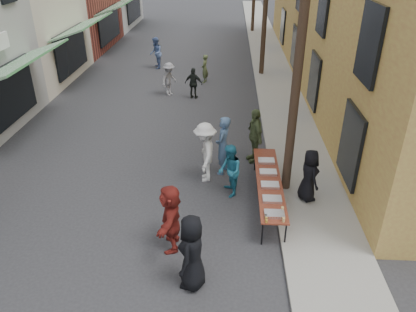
# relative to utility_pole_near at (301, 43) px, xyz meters

# --- Properties ---
(ground) EXTENTS (120.00, 120.00, 0.00)m
(ground) POSITION_rel_utility_pole_near_xyz_m (-4.30, -3.00, -4.50)
(ground) COLOR #28282B
(ground) RESTS_ON ground
(sidewalk) EXTENTS (2.20, 60.00, 0.10)m
(sidewalk) POSITION_rel_utility_pole_near_xyz_m (0.70, 12.00, -4.45)
(sidewalk) COLOR gray
(sidewalk) RESTS_ON ground
(utility_pole_near) EXTENTS (0.26, 0.26, 9.00)m
(utility_pole_near) POSITION_rel_utility_pole_near_xyz_m (0.00, 0.00, 0.00)
(utility_pole_near) COLOR #2D2116
(utility_pole_near) RESTS_ON ground
(serving_table) EXTENTS (0.70, 4.00, 0.75)m
(serving_table) POSITION_rel_utility_pole_near_xyz_m (-0.60, -0.72, -3.79)
(serving_table) COLOR #5F2316
(serving_table) RESTS_ON ground
(catering_tray_sausage) EXTENTS (0.50, 0.33, 0.08)m
(catering_tray_sausage) POSITION_rel_utility_pole_near_xyz_m (-0.60, -2.37, -3.71)
(catering_tray_sausage) COLOR maroon
(catering_tray_sausage) RESTS_ON serving_table
(catering_tray_foil_b) EXTENTS (0.50, 0.33, 0.08)m
(catering_tray_foil_b) POSITION_rel_utility_pole_near_xyz_m (-0.60, -1.72, -3.71)
(catering_tray_foil_b) COLOR #B2B2B7
(catering_tray_foil_b) RESTS_ON serving_table
(catering_tray_buns) EXTENTS (0.50, 0.33, 0.08)m
(catering_tray_buns) POSITION_rel_utility_pole_near_xyz_m (-0.60, -1.02, -3.71)
(catering_tray_buns) COLOR tan
(catering_tray_buns) RESTS_ON serving_table
(catering_tray_foil_d) EXTENTS (0.50, 0.33, 0.08)m
(catering_tray_foil_d) POSITION_rel_utility_pole_near_xyz_m (-0.60, -0.32, -3.71)
(catering_tray_foil_d) COLOR #B2B2B7
(catering_tray_foil_d) RESTS_ON serving_table
(catering_tray_buns_end) EXTENTS (0.50, 0.33, 0.08)m
(catering_tray_buns_end) POSITION_rel_utility_pole_near_xyz_m (-0.60, 0.38, -3.71)
(catering_tray_buns_end) COLOR tan
(catering_tray_buns_end) RESTS_ON serving_table
(condiment_jar_a) EXTENTS (0.07, 0.07, 0.08)m
(condiment_jar_a) POSITION_rel_utility_pole_near_xyz_m (-0.82, -2.67, -3.71)
(condiment_jar_a) COLOR #A57F26
(condiment_jar_a) RESTS_ON serving_table
(condiment_jar_b) EXTENTS (0.07, 0.07, 0.08)m
(condiment_jar_b) POSITION_rel_utility_pole_near_xyz_m (-0.82, -2.57, -3.71)
(condiment_jar_b) COLOR #A57F26
(condiment_jar_b) RESTS_ON serving_table
(condiment_jar_c) EXTENTS (0.07, 0.07, 0.08)m
(condiment_jar_c) POSITION_rel_utility_pole_near_xyz_m (-0.82, -2.47, -3.71)
(condiment_jar_c) COLOR #A57F26
(condiment_jar_c) RESTS_ON serving_table
(cup_stack) EXTENTS (0.08, 0.08, 0.12)m
(cup_stack) POSITION_rel_utility_pole_near_xyz_m (-0.40, -2.62, -3.69)
(cup_stack) COLOR tan
(cup_stack) RESTS_ON serving_table
(guest_front_a) EXTENTS (0.78, 1.01, 1.83)m
(guest_front_a) POSITION_rel_utility_pole_near_xyz_m (-2.52, -4.01, -3.59)
(guest_front_a) COLOR black
(guest_front_a) RESTS_ON ground
(guest_front_b) EXTENTS (0.63, 0.81, 1.97)m
(guest_front_b) POSITION_rel_utility_pole_near_xyz_m (-1.96, 0.97, -3.51)
(guest_front_b) COLOR #415C7F
(guest_front_b) RESTS_ON ground
(guest_front_c) EXTENTS (0.78, 0.91, 1.63)m
(guest_front_c) POSITION_rel_utility_pole_near_xyz_m (-1.73, -0.34, -3.68)
(guest_front_c) COLOR #216F8B
(guest_front_c) RESTS_ON ground
(guest_front_d) EXTENTS (0.80, 1.30, 1.95)m
(guest_front_d) POSITION_rel_utility_pole_near_xyz_m (-2.51, 0.50, -3.53)
(guest_front_d) COLOR silver
(guest_front_d) RESTS_ON ground
(guest_front_e) EXTENTS (0.77, 1.21, 1.92)m
(guest_front_e) POSITION_rel_utility_pole_near_xyz_m (-0.90, 1.85, -3.54)
(guest_front_e) COLOR #4C5A34
(guest_front_e) RESTS_ON ground
(guest_queue_back) EXTENTS (0.60, 1.67, 1.78)m
(guest_queue_back) POSITION_rel_utility_pole_near_xyz_m (-3.15, -2.78, -3.61)
(guest_queue_back) COLOR maroon
(guest_queue_back) RESTS_ON ground
(server) EXTENTS (0.71, 0.89, 1.59)m
(server) POSITION_rel_utility_pole_near_xyz_m (0.54, -0.60, -3.61)
(server) COLOR black
(server) RESTS_ON sidewalk
(passerby_left) EXTENTS (1.02, 1.20, 1.61)m
(passerby_left) POSITION_rel_utility_pole_near_xyz_m (-4.75, 8.39, -3.69)
(passerby_left) COLOR gray
(passerby_left) RESTS_ON ground
(passerby_mid) EXTENTS (0.93, 0.57, 1.48)m
(passerby_mid) POSITION_rel_utility_pole_near_xyz_m (-3.51, 7.98, -3.76)
(passerby_mid) COLOR black
(passerby_mid) RESTS_ON ground
(passerby_right) EXTENTS (0.46, 0.60, 1.48)m
(passerby_right) POSITION_rel_utility_pole_near_xyz_m (-3.13, 10.48, -3.76)
(passerby_right) COLOR #495632
(passerby_right) RESTS_ON ground
(passerby_far) EXTENTS (0.82, 0.98, 1.81)m
(passerby_far) POSITION_rel_utility_pole_near_xyz_m (-6.17, 12.99, -3.59)
(passerby_far) COLOR #556EA6
(passerby_far) RESTS_ON ground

